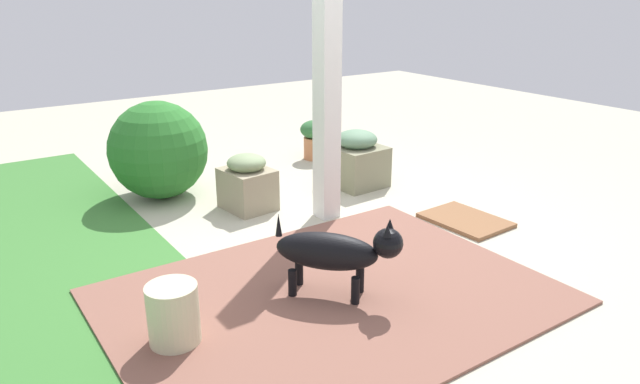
{
  "coord_description": "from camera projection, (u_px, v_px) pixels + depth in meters",
  "views": [
    {
      "loc": [
        -3.13,
        2.22,
        1.67
      ],
      "look_at": [
        0.02,
        0.06,
        0.32
      ],
      "focal_mm": 32.98,
      "sensor_mm": 36.0,
      "label": 1
    }
  ],
  "objects": [
    {
      "name": "ground_plane",
      "position": [
        329.0,
        233.0,
        4.17
      ],
      "size": [
        12.0,
        12.0,
        0.0
      ],
      "primitive_type": "plane",
      "color": "#B4AF98"
    },
    {
      "name": "brick_path",
      "position": [
        331.0,
        297.0,
        3.3
      ],
      "size": [
        1.8,
        2.4,
        0.02
      ],
      "primitive_type": "cube",
      "color": "brown",
      "rests_on": "ground"
    },
    {
      "name": "porch_pillar",
      "position": [
        327.0,
        79.0,
        4.13
      ],
      "size": [
        0.15,
        0.15,
        2.08
      ],
      "primitive_type": "cube",
      "color": "white",
      "rests_on": "ground"
    },
    {
      "name": "stone_planter_nearest",
      "position": [
        356.0,
        160.0,
        5.1
      ],
      "size": [
        0.47,
        0.44,
        0.49
      ],
      "color": "gray",
      "rests_on": "ground"
    },
    {
      "name": "stone_planter_mid",
      "position": [
        247.0,
        183.0,
        4.56
      ],
      "size": [
        0.42,
        0.37,
        0.44
      ],
      "color": "gray",
      "rests_on": "ground"
    },
    {
      "name": "round_shrub",
      "position": [
        158.0,
        150.0,
        4.76
      ],
      "size": [
        0.8,
        0.8,
        0.8
      ],
      "primitive_type": "sphere",
      "color": "#296F28",
      "rests_on": "ground"
    },
    {
      "name": "terracotta_pot_broad",
      "position": [
        315.0,
        137.0,
        5.88
      ],
      "size": [
        0.3,
        0.3,
        0.39
      ],
      "color": "#C1734A",
      "rests_on": "ground"
    },
    {
      "name": "dog",
      "position": [
        335.0,
        251.0,
        3.22
      ],
      "size": [
        0.62,
        0.57,
        0.49
      ],
      "color": "black",
      "rests_on": "ground"
    },
    {
      "name": "ceramic_urn",
      "position": [
        173.0,
        315.0,
        2.83
      ],
      "size": [
        0.25,
        0.25,
        0.32
      ],
      "primitive_type": "cylinder",
      "color": "beige",
      "rests_on": "ground"
    },
    {
      "name": "doormat",
      "position": [
        465.0,
        220.0,
        4.36
      ],
      "size": [
        0.61,
        0.46,
        0.03
      ],
      "primitive_type": "cube",
      "rotation": [
        0.0,
        0.0,
        0.05
      ],
      "color": "brown",
      "rests_on": "ground"
    }
  ]
}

